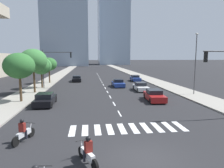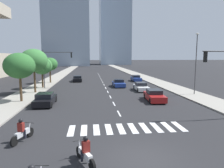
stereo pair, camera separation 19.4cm
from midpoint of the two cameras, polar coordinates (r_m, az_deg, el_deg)
name	(u,v)px [view 1 (the left image)]	position (r m, az deg, el deg)	size (l,w,h in m)	color
ground_plane	(145,158)	(11.27, 8.73, -20.10)	(800.00, 800.00, 0.00)	#232326
sidewalk_east	(158,83)	(42.40, 12.90, 0.41)	(4.00, 260.00, 0.15)	gray
sidewalk_west	(44,84)	(40.88, -19.03, -0.07)	(4.00, 260.00, 0.15)	gray
crosswalk_near	(128,128)	(15.25, 4.17, -12.45)	(8.55, 2.23, 0.01)	silver
lane_divider_center	(102,82)	(42.47, -2.99, 0.51)	(0.14, 50.00, 0.01)	silver
motorcycle_lead	(88,153)	(10.42, -7.49, -18.93)	(1.14, 2.01, 1.49)	black
motorcycle_trailing	(23,133)	(13.98, -24.27, -12.49)	(0.98, 2.03, 1.49)	black
sedan_black_0	(77,79)	(44.53, -10.13, 1.48)	(2.01, 4.82, 1.25)	black
sedan_blue_1	(135,78)	(44.72, 6.52, 1.61)	(1.90, 4.30, 1.33)	navy
sedan_black_2	(45,99)	(23.34, -18.68, -4.20)	(1.95, 4.42, 1.36)	black
sedan_white_3	(141,87)	(32.11, 7.97, -0.80)	(1.87, 4.63, 1.27)	silver
sedan_red_4	(154,96)	(24.86, 11.75, -3.26)	(2.16, 4.63, 1.34)	maroon
sedan_blue_5	(118,83)	(35.96, 1.58, 0.20)	(1.98, 4.26, 1.31)	navy
traffic_signal_far	(54,62)	(34.78, -16.42, 6.07)	(5.12, 0.28, 6.32)	#333335
street_lamp_east	(196,60)	(29.85, 22.53, 6.44)	(0.50, 0.24, 8.34)	#3F3F42
street_tree_nearest	(19,66)	(25.27, -25.11, 4.68)	(3.47, 3.47, 5.60)	#4C3823
street_tree_second	(33,61)	(31.06, -21.68, 6.23)	(3.88, 3.88, 6.29)	#4C3823
street_tree_third	(41,66)	(35.76, -19.63, 4.86)	(3.39, 3.39, 5.10)	#4C3823
street_tree_fourth	(49,64)	(42.31, -17.63, 5.38)	(3.11, 3.11, 5.05)	#4C3823
office_tower_center_skyline	(113,13)	(157.31, 0.21, 19.51)	(21.46, 26.69, 85.90)	#8C9EB2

